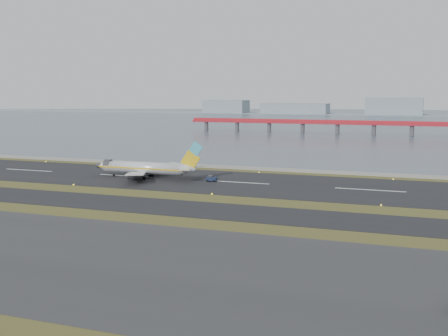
{
  "coord_description": "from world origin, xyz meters",
  "views": [
    {
      "loc": [
        55.76,
        -133.64,
        27.67
      ],
      "look_at": [
        -1.82,
        22.0,
        5.52
      ],
      "focal_mm": 45.0,
      "sensor_mm": 36.0,
      "label": 1
    }
  ],
  "objects": [
    {
      "name": "bay_water",
      "position": [
        0.0,
        460.0,
        0.0
      ],
      "size": [
        1400.0,
        800.0,
        1.3
      ],
      "primitive_type": "cube",
      "color": "#41505D",
      "rests_on": "ground"
    },
    {
      "name": "ground",
      "position": [
        0.0,
        0.0,
        0.0
      ],
      "size": [
        1000.0,
        1000.0,
        0.0
      ],
      "primitive_type": "plane",
      "color": "#364217",
      "rests_on": "ground"
    },
    {
      "name": "runway_strip",
      "position": [
        0.0,
        30.0,
        0.05
      ],
      "size": [
        1000.0,
        45.0,
        0.1
      ],
      "primitive_type": "cube",
      "color": "black",
      "rests_on": "ground"
    },
    {
      "name": "far_shoreline",
      "position": [
        13.62,
        620.0,
        6.07
      ],
      "size": [
        1400.0,
        80.0,
        60.5
      ],
      "color": "gray",
      "rests_on": "ground"
    },
    {
      "name": "apron_strip",
      "position": [
        0.0,
        -55.0,
        0.05
      ],
      "size": [
        1000.0,
        50.0,
        0.1
      ],
      "primitive_type": "cube",
      "color": "#2C2C2E",
      "rests_on": "ground"
    },
    {
      "name": "seawall",
      "position": [
        0.0,
        60.0,
        0.5
      ],
      "size": [
        1000.0,
        2.5,
        1.0
      ],
      "primitive_type": "cube",
      "color": "gray",
      "rests_on": "ground"
    },
    {
      "name": "red_pier",
      "position": [
        20.0,
        250.0,
        7.28
      ],
      "size": [
        260.0,
        5.0,
        10.2
      ],
      "color": "#AB1D27",
      "rests_on": "ground"
    },
    {
      "name": "airliner",
      "position": [
        -30.68,
        27.53,
        3.46
      ],
      "size": [
        38.52,
        32.89,
        12.8
      ],
      "color": "silver",
      "rests_on": "ground"
    },
    {
      "name": "taxiway_strip",
      "position": [
        0.0,
        -12.0,
        0.05
      ],
      "size": [
        1000.0,
        18.0,
        0.1
      ],
      "primitive_type": "cube",
      "color": "black",
      "rests_on": "ground"
    },
    {
      "name": "pushback_tug",
      "position": [
        -8.51,
        28.77,
        1.0
      ],
      "size": [
        3.26,
        1.98,
        2.06
      ],
      "rotation": [
        0.0,
        0.0,
        0.02
      ],
      "color": "#16213D",
      "rests_on": "ground"
    }
  ]
}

